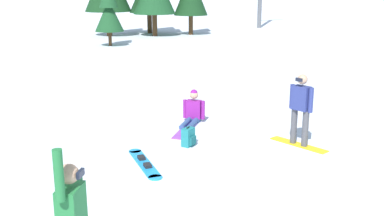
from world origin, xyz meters
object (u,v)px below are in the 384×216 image
at_px(snowboarder_midground, 301,108).
at_px(snowboarder_background, 192,112).
at_px(backpack_teal, 189,137).
at_px(pine_tree_twin, 109,9).
at_px(loose_snowboard_near_right, 144,163).

xyz_separation_m(snowboarder_midground, snowboarder_background, (-1.60, 2.71, -0.60)).
height_order(snowboarder_midground, snowboarder_background, snowboarder_midground).
distance_m(backpack_teal, pine_tree_twin, 19.40).
bearing_deg(snowboarder_background, pine_tree_twin, 83.41).
bearing_deg(snowboarder_background, loose_snowboard_near_right, -132.23).
height_order(snowboarder_background, loose_snowboard_near_right, snowboarder_background).
height_order(snowboarder_midground, pine_tree_twin, pine_tree_twin).
bearing_deg(loose_snowboard_near_right, backpack_teal, 27.50).
xyz_separation_m(snowboarder_midground, pine_tree_twin, (0.41, 20.10, 1.33)).
xyz_separation_m(snowboarder_background, loose_snowboard_near_right, (-2.16, -2.38, -0.29)).
relative_size(loose_snowboard_near_right, pine_tree_twin, 0.47).
bearing_deg(snowboarder_midground, backpack_teal, 157.41).
relative_size(loose_snowboard_near_right, backpack_teal, 4.07).
height_order(snowboarder_midground, backpack_teal, snowboarder_midground).
height_order(loose_snowboard_near_right, backpack_teal, backpack_teal).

